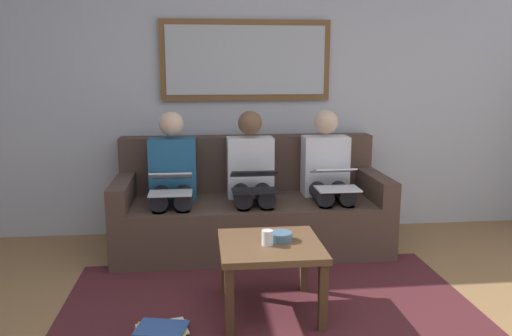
{
  "coord_description": "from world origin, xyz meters",
  "views": [
    {
      "loc": [
        0.41,
        2.02,
        1.49
      ],
      "look_at": [
        0.0,
        -1.7,
        0.75
      ],
      "focal_mm": 35.79,
      "sensor_mm": 36.0,
      "label": 1
    }
  ],
  "objects_px": {
    "laptop_black": "(254,181)",
    "person_middle": "(251,177)",
    "cup": "(267,238)",
    "bowl": "(280,236)",
    "framed_mirror": "(246,60)",
    "laptop_white": "(335,179)",
    "person_right": "(172,179)",
    "laptop_silver": "(171,183)",
    "coffee_table": "(270,253)",
    "couch": "(251,209)",
    "magazine_stack": "(161,330)",
    "person_left": "(328,175)"
  },
  "relations": [
    {
      "from": "laptop_white",
      "to": "laptop_silver",
      "type": "relative_size",
      "value": 1.07
    },
    {
      "from": "laptop_silver",
      "to": "coffee_table",
      "type": "bearing_deg",
      "value": 125.19
    },
    {
      "from": "person_right",
      "to": "person_left",
      "type": "bearing_deg",
      "value": 180.0
    },
    {
      "from": "bowl",
      "to": "couch",
      "type": "bearing_deg",
      "value": -86.7
    },
    {
      "from": "laptop_silver",
      "to": "laptop_black",
      "type": "bearing_deg",
      "value": -179.87
    },
    {
      "from": "person_right",
      "to": "magazine_stack",
      "type": "height_order",
      "value": "person_right"
    },
    {
      "from": "framed_mirror",
      "to": "laptop_silver",
      "type": "distance_m",
      "value": 1.32
    },
    {
      "from": "laptop_silver",
      "to": "framed_mirror",
      "type": "bearing_deg",
      "value": -132.52
    },
    {
      "from": "magazine_stack",
      "to": "laptop_black",
      "type": "bearing_deg",
      "value": -120.23
    },
    {
      "from": "cup",
      "to": "person_right",
      "type": "xyz_separation_m",
      "value": [
        0.62,
        -1.18,
        0.12
      ]
    },
    {
      "from": "couch",
      "to": "person_middle",
      "type": "distance_m",
      "value": 0.31
    },
    {
      "from": "laptop_white",
      "to": "magazine_stack",
      "type": "height_order",
      "value": "laptop_white"
    },
    {
      "from": "bowl",
      "to": "laptop_white",
      "type": "xyz_separation_m",
      "value": [
        -0.57,
        -0.87,
        0.16
      ]
    },
    {
      "from": "coffee_table",
      "to": "bowl",
      "type": "distance_m",
      "value": 0.12
    },
    {
      "from": "cup",
      "to": "person_middle",
      "type": "bearing_deg",
      "value": -91.11
    },
    {
      "from": "bowl",
      "to": "person_middle",
      "type": "relative_size",
      "value": 0.13
    },
    {
      "from": "cup",
      "to": "bowl",
      "type": "distance_m",
      "value": 0.12
    },
    {
      "from": "person_middle",
      "to": "laptop_silver",
      "type": "xyz_separation_m",
      "value": [
        0.64,
        0.24,
        0.01
      ]
    },
    {
      "from": "laptop_black",
      "to": "person_middle",
      "type": "bearing_deg",
      "value": -90.0
    },
    {
      "from": "person_left",
      "to": "person_middle",
      "type": "relative_size",
      "value": 1.0
    },
    {
      "from": "coffee_table",
      "to": "magazine_stack",
      "type": "distance_m",
      "value": 0.77
    },
    {
      "from": "framed_mirror",
      "to": "bowl",
      "type": "height_order",
      "value": "framed_mirror"
    },
    {
      "from": "bowl",
      "to": "laptop_silver",
      "type": "distance_m",
      "value": 1.13
    },
    {
      "from": "cup",
      "to": "couch",
      "type": "bearing_deg",
      "value": -91.05
    },
    {
      "from": "magazine_stack",
      "to": "coffee_table",
      "type": "bearing_deg",
      "value": -161.9
    },
    {
      "from": "laptop_white",
      "to": "person_middle",
      "type": "bearing_deg",
      "value": -20.51
    },
    {
      "from": "bowl",
      "to": "laptop_black",
      "type": "distance_m",
      "value": 0.88
    },
    {
      "from": "framed_mirror",
      "to": "coffee_table",
      "type": "height_order",
      "value": "framed_mirror"
    },
    {
      "from": "coffee_table",
      "to": "laptop_white",
      "type": "bearing_deg",
      "value": -125.12
    },
    {
      "from": "framed_mirror",
      "to": "coffee_table",
      "type": "xyz_separation_m",
      "value": [
        -0.0,
        1.61,
        -1.17
      ]
    },
    {
      "from": "framed_mirror",
      "to": "laptop_white",
      "type": "bearing_deg",
      "value": 132.59
    },
    {
      "from": "laptop_silver",
      "to": "cup",
      "type": "bearing_deg",
      "value": 123.2
    },
    {
      "from": "couch",
      "to": "cup",
      "type": "bearing_deg",
      "value": 88.95
    },
    {
      "from": "cup",
      "to": "person_right",
      "type": "relative_size",
      "value": 0.08
    },
    {
      "from": "person_middle",
      "to": "magazine_stack",
      "type": "distance_m",
      "value": 1.62
    },
    {
      "from": "framed_mirror",
      "to": "coffee_table",
      "type": "relative_size",
      "value": 2.42
    },
    {
      "from": "bowl",
      "to": "person_right",
      "type": "height_order",
      "value": "person_right"
    },
    {
      "from": "laptop_white",
      "to": "person_right",
      "type": "xyz_separation_m",
      "value": [
        1.28,
        -0.24,
        -0.02
      ]
    },
    {
      "from": "cup",
      "to": "person_left",
      "type": "height_order",
      "value": "person_left"
    },
    {
      "from": "couch",
      "to": "laptop_white",
      "type": "bearing_deg",
      "value": 154.29
    },
    {
      "from": "laptop_white",
      "to": "laptop_black",
      "type": "xyz_separation_m",
      "value": [
        0.64,
        0.0,
        -0.01
      ]
    },
    {
      "from": "framed_mirror",
      "to": "cup",
      "type": "relative_size",
      "value": 16.49
    },
    {
      "from": "framed_mirror",
      "to": "person_middle",
      "type": "height_order",
      "value": "framed_mirror"
    },
    {
      "from": "bowl",
      "to": "person_middle",
      "type": "bearing_deg",
      "value": -86.5
    },
    {
      "from": "person_left",
      "to": "magazine_stack",
      "type": "relative_size",
      "value": 3.54
    },
    {
      "from": "bowl",
      "to": "person_left",
      "type": "xyz_separation_m",
      "value": [
        -0.57,
        -1.11,
        0.14
      ]
    },
    {
      "from": "coffee_table",
      "to": "laptop_black",
      "type": "distance_m",
      "value": 0.94
    },
    {
      "from": "cup",
      "to": "laptop_black",
      "type": "relative_size",
      "value": 0.25
    },
    {
      "from": "person_right",
      "to": "laptop_silver",
      "type": "relative_size",
      "value": 3.33
    },
    {
      "from": "person_left",
      "to": "magazine_stack",
      "type": "xyz_separation_m",
      "value": [
        1.29,
        1.36,
        -0.58
      ]
    }
  ]
}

